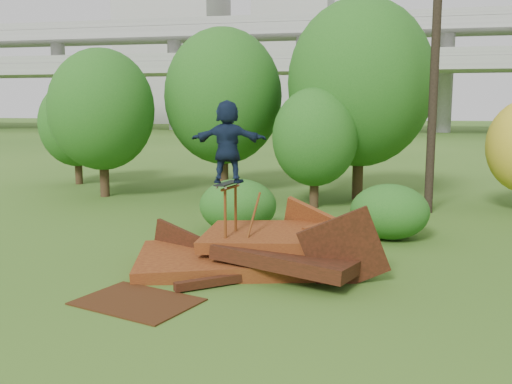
% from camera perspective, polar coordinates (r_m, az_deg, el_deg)
% --- Properties ---
extents(ground, '(240.00, 240.00, 0.00)m').
position_cam_1_polar(ground, '(11.21, 1.74, -9.79)').
color(ground, '#2D5116').
rests_on(ground, ground).
extents(scrap_pile, '(5.69, 3.56, 1.97)m').
position_cam_1_polar(scrap_pile, '(12.41, -0.29, -6.21)').
color(scrap_pile, '#4A1B0D').
rests_on(scrap_pile, ground).
extents(grind_rail, '(0.21, 0.81, 1.83)m').
position_cam_1_polar(grind_rail, '(12.34, -2.56, -2.84)').
color(grind_rail, '#65330F').
rests_on(grind_rail, ground).
extents(skateboard, '(0.40, 0.92, 0.09)m').
position_cam_1_polar(skateboard, '(12.10, -2.82, 0.87)').
color(skateboard, black).
rests_on(skateboard, grind_rail).
extents(skater, '(1.65, 0.69, 1.73)m').
position_cam_1_polar(skater, '(12.01, -2.85, 5.05)').
color(skater, '#131F38').
rests_on(skater, skateboard).
extents(flat_plate, '(2.44, 2.05, 0.03)m').
position_cam_1_polar(flat_plate, '(10.77, -11.79, -10.68)').
color(flat_plate, '#371C0B').
rests_on(flat_plate, ground).
extents(tree_0, '(4.03, 4.03, 5.68)m').
position_cam_1_polar(tree_0, '(22.75, -15.17, 7.95)').
color(tree_0, black).
rests_on(tree_0, ground).
extents(tree_1, '(4.75, 4.75, 6.61)m').
position_cam_1_polar(tree_1, '(23.31, -3.30, 9.51)').
color(tree_1, black).
rests_on(tree_1, ground).
extents(tree_2, '(2.94, 2.94, 4.14)m').
position_cam_1_polar(tree_2, '(19.70, 5.91, 5.46)').
color(tree_2, black).
rests_on(tree_2, ground).
extents(tree_3, '(5.33, 5.33, 7.40)m').
position_cam_1_polar(tree_3, '(21.58, 10.38, 10.65)').
color(tree_3, black).
rests_on(tree_3, ground).
extents(tree_6, '(3.28, 3.28, 4.59)m').
position_cam_1_polar(tree_6, '(26.70, -17.51, 6.50)').
color(tree_6, black).
rests_on(tree_6, ground).
extents(shrub_left, '(2.18, 2.01, 1.51)m').
position_cam_1_polar(shrub_left, '(15.99, -1.82, -1.37)').
color(shrub_left, '#144512').
rests_on(shrub_left, ground).
extents(shrub_right, '(2.09, 1.91, 1.48)m').
position_cam_1_polar(shrub_right, '(15.57, 13.21, -1.92)').
color(shrub_right, '#144512').
rests_on(shrub_right, ground).
extents(utility_pole, '(1.40, 0.28, 9.37)m').
position_cam_1_polar(utility_pole, '(19.52, 17.43, 11.88)').
color(utility_pole, black).
rests_on(utility_pole, ground).
extents(freeway_overpass, '(160.00, 15.00, 13.70)m').
position_cam_1_polar(freeway_overpass, '(73.68, 11.56, 13.87)').
color(freeway_overpass, gray).
rests_on(freeway_overpass, ground).
extents(building_left, '(18.00, 16.00, 35.00)m').
position_cam_1_polar(building_left, '(113.63, -8.18, 15.75)').
color(building_left, '#9E9E99').
rests_on(building_left, ground).
extents(building_right, '(14.00, 14.00, 28.00)m').
position_cam_1_polar(building_right, '(114.34, 3.84, 14.01)').
color(building_right, '#9E9E99').
rests_on(building_right, ground).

